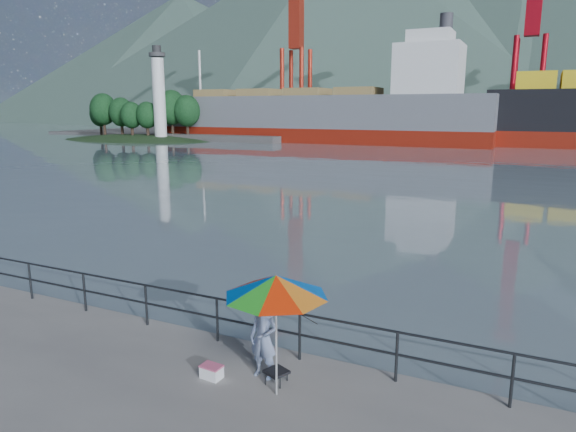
% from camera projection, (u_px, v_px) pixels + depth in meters
% --- Properties ---
extents(harbor_water, '(500.00, 280.00, 0.00)m').
position_uv_depth(harbor_water, '(505.00, 130.00, 125.07)').
color(harbor_water, slate).
rests_on(harbor_water, ground).
extents(far_dock, '(200.00, 40.00, 0.40)m').
position_uv_depth(far_dock, '(555.00, 138.00, 88.19)').
color(far_dock, '#514F4C').
rests_on(far_dock, ground).
extents(guardrail, '(22.00, 0.06, 1.03)m').
position_uv_depth(guardrail, '(181.00, 311.00, 11.74)').
color(guardrail, '#2D3033').
rests_on(guardrail, ground).
extents(lighthouse_islet, '(48.00, 26.40, 19.20)m').
position_uv_depth(lighthouse_islet, '(137.00, 137.00, 88.25)').
color(lighthouse_islet, '#263F1E').
rests_on(lighthouse_islet, ground).
extents(fisherman, '(0.60, 0.42, 1.59)m').
position_uv_depth(fisherman, '(264.00, 338.00, 9.76)').
color(fisherman, '#2B4D89').
rests_on(fisherman, ground).
extents(beach_umbrella, '(2.14, 2.14, 2.27)m').
position_uv_depth(beach_umbrella, '(276.00, 286.00, 8.86)').
color(beach_umbrella, white).
rests_on(beach_umbrella, ground).
extents(folding_stool, '(0.51, 0.51, 0.25)m').
position_uv_depth(folding_stool, '(276.00, 376.00, 9.65)').
color(folding_stool, black).
rests_on(folding_stool, ground).
extents(cooler_bag, '(0.42, 0.30, 0.23)m').
position_uv_depth(cooler_bag, '(212.00, 372.00, 9.83)').
color(cooler_bag, white).
rests_on(cooler_bag, ground).
extents(fishing_rod, '(0.44, 1.54, 1.12)m').
position_uv_depth(fishing_rod, '(294.00, 351.00, 10.96)').
color(fishing_rod, black).
rests_on(fishing_rod, ground).
extents(bulk_carrier, '(53.60, 9.28, 14.50)m').
position_uv_depth(bulk_carrier, '(330.00, 115.00, 81.19)').
color(bulk_carrier, maroon).
rests_on(bulk_carrier, ground).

